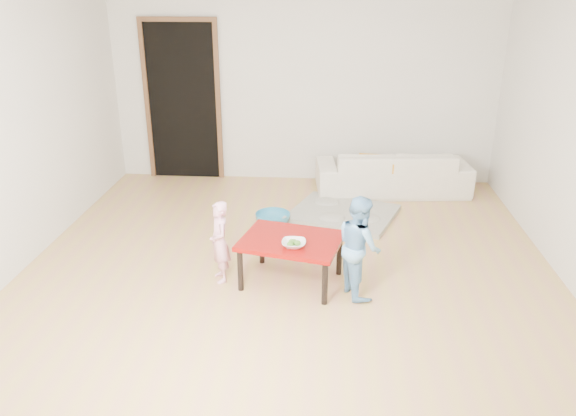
# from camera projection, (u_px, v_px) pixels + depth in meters

# --- Properties ---
(floor) EXTENTS (5.00, 5.00, 0.01)m
(floor) POSITION_uv_depth(u_px,v_px,m) (290.00, 262.00, 5.43)
(floor) COLOR tan
(floor) RESTS_ON ground
(back_wall) EXTENTS (5.00, 0.02, 2.60)m
(back_wall) POSITION_uv_depth(u_px,v_px,m) (304.00, 83.00, 7.25)
(back_wall) COLOR beige
(back_wall) RESTS_ON floor
(left_wall) EXTENTS (0.02, 5.00, 2.60)m
(left_wall) POSITION_uv_depth(u_px,v_px,m) (17.00, 126.00, 5.11)
(left_wall) COLOR beige
(left_wall) RESTS_ON floor
(doorway) EXTENTS (1.02, 0.08, 2.11)m
(doorway) POSITION_uv_depth(u_px,v_px,m) (183.00, 103.00, 7.44)
(doorway) COLOR brown
(doorway) RESTS_ON back_wall
(sofa) EXTENTS (1.97, 0.93, 0.56)m
(sofa) POSITION_uv_depth(u_px,v_px,m) (392.00, 171.00, 7.14)
(sofa) COLOR beige
(sofa) RESTS_ON floor
(cushion) EXTENTS (0.50, 0.46, 0.12)m
(cushion) POSITION_uv_depth(u_px,v_px,m) (376.00, 163.00, 6.96)
(cushion) COLOR orange
(cushion) RESTS_ON sofa
(red_table) EXTENTS (0.98, 0.82, 0.43)m
(red_table) POSITION_uv_depth(u_px,v_px,m) (291.00, 261.00, 5.00)
(red_table) COLOR maroon
(red_table) RESTS_ON floor
(bowl) EXTENTS (0.21, 0.21, 0.05)m
(bowl) POSITION_uv_depth(u_px,v_px,m) (294.00, 244.00, 4.77)
(bowl) COLOR white
(bowl) RESTS_ON red_table
(broccoli) EXTENTS (0.12, 0.12, 0.06)m
(broccoli) POSITION_uv_depth(u_px,v_px,m) (294.00, 243.00, 4.77)
(broccoli) COLOR #2D5919
(broccoli) RESTS_ON red_table
(child_pink) EXTENTS (0.28, 0.33, 0.75)m
(child_pink) POSITION_uv_depth(u_px,v_px,m) (220.00, 242.00, 4.98)
(child_pink) COLOR pink
(child_pink) RESTS_ON floor
(child_blue) EXTENTS (0.48, 0.53, 0.90)m
(child_blue) POSITION_uv_depth(u_px,v_px,m) (359.00, 246.00, 4.74)
(child_blue) COLOR #67B6EE
(child_blue) RESTS_ON floor
(basin) EXTENTS (0.39, 0.39, 0.12)m
(basin) POSITION_uv_depth(u_px,v_px,m) (273.00, 219.00, 6.27)
(basin) COLOR teal
(basin) RESTS_ON floor
(blanket) EXTENTS (1.38, 1.27, 0.06)m
(blanket) POSITION_uv_depth(u_px,v_px,m) (343.00, 213.00, 6.50)
(blanket) COLOR #A09D8D
(blanket) RESTS_ON floor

